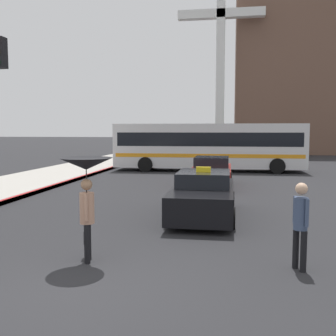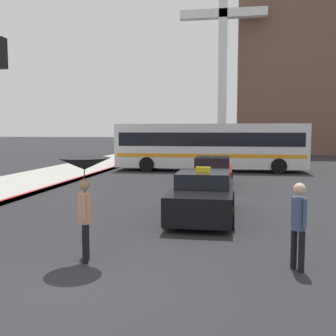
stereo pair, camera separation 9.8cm
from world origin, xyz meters
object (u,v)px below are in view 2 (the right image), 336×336
at_px(taxi, 203,196).
at_px(monument_cross, 223,45).
at_px(sedan_red, 212,173).
at_px(city_bus, 210,145).
at_px(pedestrian_man, 299,220).
at_px(pedestrian_with_umbrella, 85,178).

distance_m(taxi, monument_cross, 32.96).
xyz_separation_m(sedan_red, city_bus, (-0.56, 7.24, 1.06)).
height_order(pedestrian_man, monument_cross, monument_cross).
height_order(sedan_red, pedestrian_with_umbrella, pedestrian_with_umbrella).
bearing_deg(city_bus, pedestrian_with_umbrella, -5.18).
height_order(city_bus, monument_cross, monument_cross).
height_order(sedan_red, pedestrian_man, pedestrian_man).
distance_m(taxi, pedestrian_man, 4.88).
distance_m(city_bus, pedestrian_with_umbrella, 18.49).
bearing_deg(pedestrian_man, pedestrian_with_umbrella, -117.54).
relative_size(sedan_red, pedestrian_man, 2.68).
bearing_deg(monument_cross, sedan_red, -89.28).
distance_m(pedestrian_with_umbrella, monument_cross, 37.01).
bearing_deg(taxi, sedan_red, -89.45).
bearing_deg(city_bus, taxi, 1.75).
xyz_separation_m(pedestrian_with_umbrella, monument_cross, (1.65, 35.59, 10.02)).
distance_m(sedan_red, pedestrian_with_umbrella, 11.42).
relative_size(city_bus, pedestrian_with_umbrella, 5.80).
xyz_separation_m(taxi, sedan_red, (-0.06, 6.64, -0.00)).
xyz_separation_m(sedan_red, pedestrian_man, (2.19, -11.02, 0.32)).
distance_m(sedan_red, pedestrian_man, 11.24).
bearing_deg(pedestrian_with_umbrella, monument_cross, -17.61).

